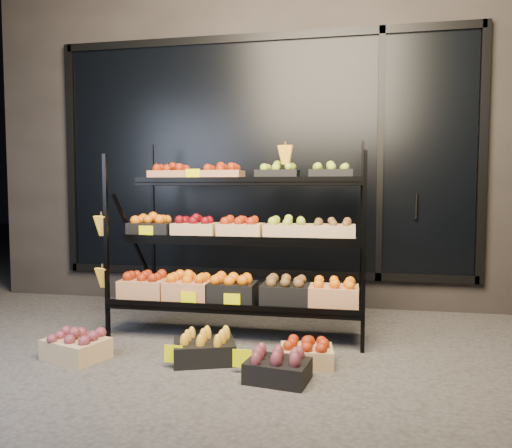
% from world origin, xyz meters
% --- Properties ---
extents(ground, '(24.00, 24.00, 0.00)m').
position_xyz_m(ground, '(0.00, 0.00, 0.00)').
color(ground, '#514F4C').
rests_on(ground, ground).
extents(building, '(6.00, 2.08, 3.50)m').
position_xyz_m(building, '(0.00, 2.59, 1.75)').
color(building, '#2D2826').
rests_on(building, ground).
extents(display_rack, '(2.18, 1.02, 1.72)m').
position_xyz_m(display_rack, '(-0.01, 0.60, 0.79)').
color(display_rack, black).
rests_on(display_rack, ground).
extents(tag_floor_a, '(0.13, 0.01, 0.12)m').
position_xyz_m(tag_floor_a, '(-0.24, -0.40, 0.06)').
color(tag_floor_a, '#EAEA00').
rests_on(tag_floor_a, ground).
extents(tag_floor_b, '(0.13, 0.01, 0.12)m').
position_xyz_m(tag_floor_b, '(0.24, -0.40, 0.06)').
color(tag_floor_b, '#EAEA00').
rests_on(tag_floor_b, ground).
extents(floor_crate_left, '(0.50, 0.43, 0.21)m').
position_xyz_m(floor_crate_left, '(-1.00, -0.35, 0.10)').
color(floor_crate_left, tan).
rests_on(floor_crate_left, ground).
extents(floor_crate_midleft, '(0.51, 0.44, 0.21)m').
position_xyz_m(floor_crate_midleft, '(-0.08, -0.23, 0.10)').
color(floor_crate_midleft, black).
rests_on(floor_crate_midleft, ground).
extents(floor_crate_midright, '(0.39, 0.31, 0.19)m').
position_xyz_m(floor_crate_midright, '(0.64, -0.15, 0.09)').
color(floor_crate_midright, tan).
rests_on(floor_crate_midright, ground).
extents(floor_crate_right, '(0.43, 0.34, 0.20)m').
position_xyz_m(floor_crate_right, '(0.49, -0.49, 0.09)').
color(floor_crate_right, black).
rests_on(floor_crate_right, ground).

